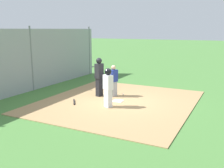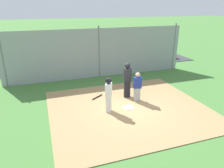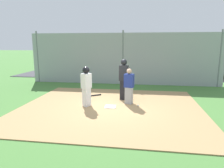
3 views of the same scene
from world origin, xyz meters
name	(u,v)px [view 1 (image 1 of 3)]	position (x,y,z in m)	size (l,w,h in m)	color
ground_plane	(118,102)	(0.00, 0.00, 0.00)	(140.00, 140.00, 0.00)	#477A38
dirt_infield	(118,101)	(0.00, 0.00, 0.01)	(7.20, 6.40, 0.03)	#A88456
home_plate	(118,101)	(0.00, 0.00, 0.04)	(0.44, 0.44, 0.02)	white
catcher	(113,80)	(-0.70, -0.57, 0.80)	(0.44, 0.36, 1.50)	#9E9EA3
umpire	(99,76)	(-0.42, -1.19, 1.01)	(0.42, 0.32, 1.84)	black
runner	(108,85)	(0.98, 0.01, 0.95)	(0.40, 0.46, 1.62)	silver
baseball_bat	(74,102)	(1.07, -1.61, 0.06)	(0.06, 0.06, 0.76)	black
baseball	(123,94)	(-1.10, -0.24, 0.07)	(0.07, 0.07, 0.07)	white
backstop_fence	(31,60)	(0.00, -4.99, 1.60)	(12.00, 0.10, 3.35)	#93999E
parked_car_dark	(49,63)	(-5.67, -8.63, 0.61)	(4.31, 2.12, 1.28)	black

